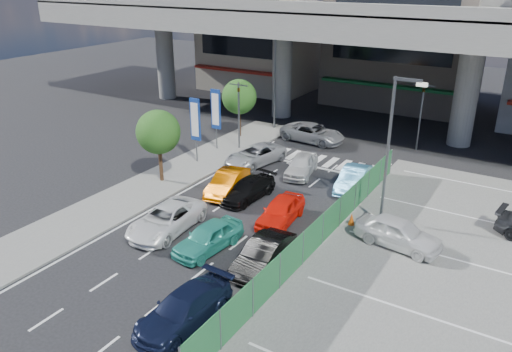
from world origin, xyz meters
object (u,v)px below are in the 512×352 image
Objects in this scene: crossing_wagon_silver at (313,133)px; hatch_black_mid_right at (264,255)px; street_lamp_right at (392,140)px; traffic_cone at (352,219)px; traffic_light_right at (423,100)px; tree_far at (239,97)px; taxi_orange_left at (228,183)px; parked_sedan_white at (398,233)px; signboard_near at (195,121)px; wagon_silver_front_left at (255,155)px; taxi_orange_right at (281,211)px; kei_truck_front_right at (353,179)px; street_lamp_left at (277,74)px; sedan_white_front_mid at (301,165)px; sedan_white_mid_left at (166,219)px; traffic_light_left at (239,99)px; signboard_far at (216,111)px; minivan_navy_back at (184,309)px; tree_near at (158,132)px; sedan_black_mid at (248,189)px; taxi_teal_mid at (208,237)px.

hatch_black_mid_right is at bearing -158.11° from crossing_wagon_silver.
street_lamp_right reaches higher than traffic_cone.
tree_far is at bearing -161.31° from traffic_light_right.
parked_sedan_white is at bearing -16.23° from taxi_orange_left.
wagon_silver_front_left is at bearing 28.05° from signboard_near.
taxi_orange_right reaches higher than wagon_silver_front_left.
taxi_orange_left is (5.45, -9.69, -2.70)m from tree_far.
kei_truck_front_right is 4.96m from traffic_cone.
street_lamp_left is at bearing 67.16° from tree_far.
parked_sedan_white is (8.37, -6.02, 0.11)m from sedan_white_front_mid.
street_lamp_right is at bearing 41.89° from traffic_cone.
street_lamp_right is 1.91× the size of kei_truck_front_right.
sedan_white_mid_left is 1.23× the size of sedan_white_front_mid.
signboard_near is at bearing 83.70° from parked_sedan_white.
sedan_white_front_mid is 10.31m from parked_sedan_white.
traffic_light_right is at bearing 48.27° from sedan_white_front_mid.
hatch_black_mid_right is 6.34m from traffic_cone.
traffic_light_left is 14.68m from street_lamp_right.
signboard_far is 1.09× the size of parked_sedan_white.
street_lamp_left is at bearing 115.28° from minivan_navy_back.
tree_near is 1.00× the size of wagon_silver_front_left.
minivan_navy_back is (10.81, -17.27, -2.40)m from signboard_far.
street_lamp_left is 1.91× the size of taxi_orange_left.
crossing_wagon_silver is at bearing 101.59° from sedan_black_mid.
sedan_black_mid is at bearing -54.47° from tree_far.
traffic_light_right is 1.08× the size of tree_far.
minivan_navy_back is 17.58m from wagon_silver_front_left.
taxi_orange_left is (-3.04, 6.11, 0.00)m from taxi_teal_mid.
kei_truck_front_right is at bearing 47.46° from parked_sedan_white.
taxi_orange_left is 1.03× the size of taxi_orange_right.
traffic_light_right is 1.08× the size of wagon_silver_front_left.
taxi_orange_right is (8.53, -8.90, -3.25)m from traffic_light_left.
street_lamp_left reaches higher than signboard_far.
tree_far reaches higher than hatch_black_mid_right.
street_lamp_right is at bearing -82.66° from traffic_light_right.
crossing_wagon_silver is (-1.35, 11.87, 0.11)m from sedan_black_mid.
sedan_black_mid is at bearing -67.50° from street_lamp_left.
tree_far is at bearing 124.53° from taxi_teal_mid.
traffic_light_right is 13.16m from wagon_silver_front_left.
crossing_wagon_silver is at bearing 123.91° from traffic_cone.
taxi_orange_left is at bearing 154.33° from taxi_orange_right.
traffic_light_right is 1.00× the size of crossing_wagon_silver.
traffic_cone is at bearing 20.03° from taxi_orange_right.
tree_near reaches higher than wagon_silver_front_left.
tree_far is 1.11× the size of parked_sedan_white.
signboard_far is 0.95× the size of sedan_white_mid_left.
crossing_wagon_silver is at bearing 91.57° from wagon_silver_front_left.
signboard_near is 6.93× the size of traffic_cone.
traffic_light_left is 1.24× the size of sedan_black_mid.
tree_near is 0.97× the size of sedan_white_mid_left.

